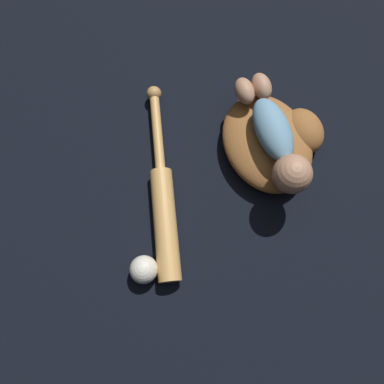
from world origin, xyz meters
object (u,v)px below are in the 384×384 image
(baby_figure, at_px, (276,139))
(baseball, at_px, (144,270))
(baseball_glove, at_px, (272,141))
(baseball_bat, at_px, (163,202))

(baby_figure, relative_size, baseball, 4.76)
(baseball_glove, distance_m, baby_figure, 0.09)
(baseball_glove, bearing_deg, baseball, -88.66)
(baseball_glove, height_order, baseball, baseball_glove)
(baseball, bearing_deg, baby_figure, 89.40)
(baby_figure, bearing_deg, baseball_bat, -108.35)
(baseball_glove, relative_size, baseball, 5.19)
(baseball_bat, bearing_deg, baseball, -58.25)
(baby_figure, height_order, baseball, baby_figure)
(baseball_glove, xyz_separation_m, baby_figure, (0.02, -0.03, 0.09))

